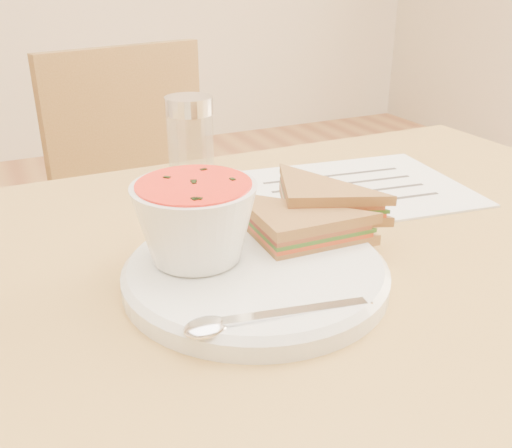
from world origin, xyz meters
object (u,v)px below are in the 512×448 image
chair_far (176,255)px  condiment_shaker (191,140)px  plate (256,274)px  soup_bowl (196,225)px

chair_far → condiment_shaker: bearing=63.1°
chair_far → plate: chair_far is taller
plate → soup_bowl: 0.07m
condiment_shaker → plate: bearing=-98.3°
plate → condiment_shaker: (0.04, 0.29, 0.05)m
chair_far → plate: (-0.13, -0.68, 0.32)m
plate → chair_far: bearing=79.5°
soup_bowl → condiment_shaker: (0.09, 0.26, 0.00)m
chair_far → soup_bowl: size_ratio=7.55×
plate → soup_bowl: size_ratio=2.17×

